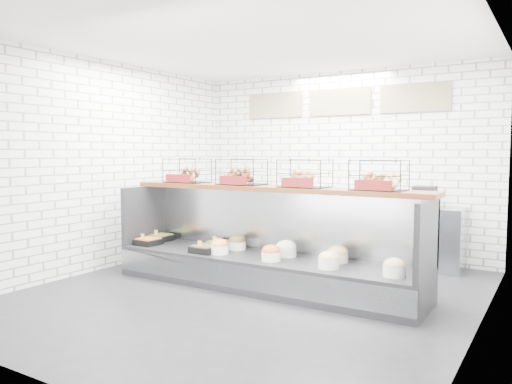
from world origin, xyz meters
The scene contains 5 objects.
ground centered at (0.00, 0.00, 0.00)m, with size 5.50×5.50×0.00m, color black.
room_shell centered at (0.00, 0.60, 2.06)m, with size 5.02×5.51×3.01m.
display_case centered at (0.00, 0.34, 0.33)m, with size 4.00×0.90×1.20m.
bagel_shelf centered at (-0.01, 0.52, 1.37)m, with size 4.10×0.50×0.40m.
prep_counter centered at (0.00, 2.43, 0.47)m, with size 4.00×0.60×1.20m.
Camera 1 is at (3.13, -4.95, 1.69)m, focal length 35.00 mm.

